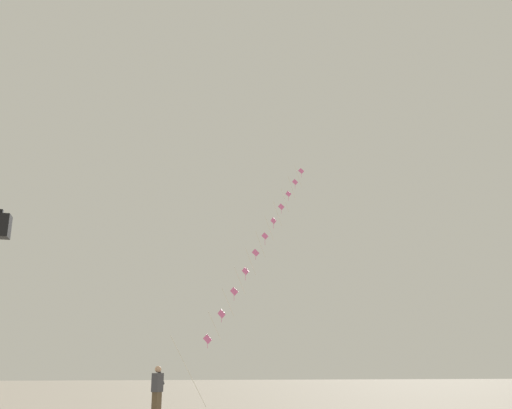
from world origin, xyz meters
The scene contains 2 objects.
kite_train centered at (6.29, 27.26, 7.57)m, with size 9.07×11.66×14.16m.
kite_flyer centered at (1.06, 19.65, 0.90)m, with size 0.48×0.59×1.71m.
Camera 1 is at (-0.13, -0.19, 1.56)m, focal length 39.51 mm.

